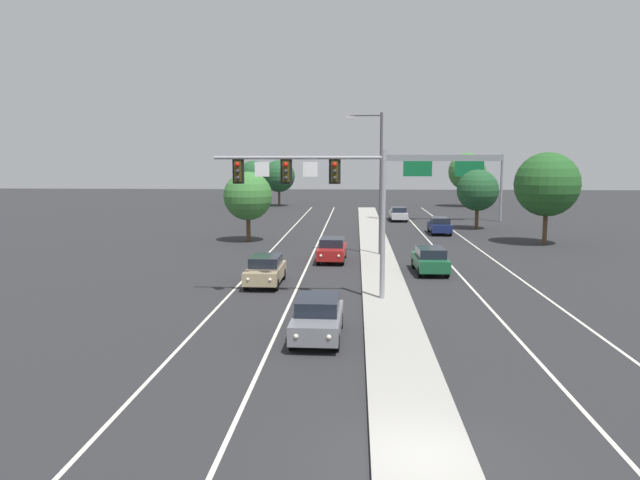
{
  "coord_description": "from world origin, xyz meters",
  "views": [
    {
      "loc": [
        -1.59,
        -12.94,
        6.82
      ],
      "look_at": [
        -3.2,
        14.25,
        3.2
      ],
      "focal_mm": 33.69,
      "sensor_mm": 36.0,
      "label": 1
    }
  ],
  "objects": [
    {
      "name": "ground_plane",
      "position": [
        0.0,
        0.0,
        0.0
      ],
      "size": [
        260.0,
        260.0,
        0.0
      ],
      "primitive_type": "plane",
      "color": "#28282B"
    },
    {
      "name": "median_island",
      "position": [
        0.0,
        18.0,
        0.07
      ],
      "size": [
        2.4,
        110.0,
        0.15
      ],
      "primitive_type": "cube",
      "color": "#9E9B93",
      "rests_on": "ground"
    },
    {
      "name": "lane_stripe_oncoming_center",
      "position": [
        -4.7,
        25.0,
        0.0
      ],
      "size": [
        0.14,
        100.0,
        0.01
      ],
      "primitive_type": "cube",
      "color": "silver",
      "rests_on": "ground"
    },
    {
      "name": "lane_stripe_receding_center",
      "position": [
        4.7,
        25.0,
        0.0
      ],
      "size": [
        0.14,
        100.0,
        0.01
      ],
      "primitive_type": "cube",
      "color": "silver",
      "rests_on": "ground"
    },
    {
      "name": "edge_stripe_left",
      "position": [
        -8.0,
        25.0,
        0.0
      ],
      "size": [
        0.14,
        100.0,
        0.01
      ],
      "primitive_type": "cube",
      "color": "silver",
      "rests_on": "ground"
    },
    {
      "name": "edge_stripe_right",
      "position": [
        8.0,
        25.0,
        0.0
      ],
      "size": [
        0.14,
        100.0,
        0.01
      ],
      "primitive_type": "cube",
      "color": "silver",
      "rests_on": "ground"
    },
    {
      "name": "overhead_signal_mast",
      "position": [
        -3.19,
        15.83,
        5.53
      ],
      "size": [
        8.27,
        0.44,
        7.2
      ],
      "color": "gray",
      "rests_on": "median_island"
    },
    {
      "name": "street_lamp_median",
      "position": [
        -0.03,
        29.83,
        5.79
      ],
      "size": [
        2.58,
        0.28,
        10.0
      ],
      "color": "#4C4C51",
      "rests_on": "median_island"
    },
    {
      "name": "car_oncoming_grey",
      "position": [
        -3.01,
        9.53,
        0.82
      ],
      "size": [
        1.89,
        4.5,
        1.58
      ],
      "color": "slate",
      "rests_on": "ground"
    },
    {
      "name": "car_oncoming_tan",
      "position": [
        -6.52,
        19.44,
        0.82
      ],
      "size": [
        1.84,
        4.48,
        1.58
      ],
      "color": "tan",
      "rests_on": "ground"
    },
    {
      "name": "car_oncoming_red",
      "position": [
        -3.16,
        27.42,
        0.82
      ],
      "size": [
        1.92,
        4.51,
        1.58
      ],
      "color": "maroon",
      "rests_on": "ground"
    },
    {
      "name": "car_receding_green",
      "position": [
        2.99,
        23.48,
        0.82
      ],
      "size": [
        1.92,
        4.51,
        1.58
      ],
      "color": "#195633",
      "rests_on": "ground"
    },
    {
      "name": "car_receding_navy",
      "position": [
        6.28,
        43.26,
        0.82
      ],
      "size": [
        1.85,
        4.48,
        1.58
      ],
      "color": "#141E4C",
      "rests_on": "ground"
    },
    {
      "name": "car_receding_silver",
      "position": [
        3.28,
        55.37,
        0.82
      ],
      "size": [
        1.9,
        4.5,
        1.58
      ],
      "color": "#B7B7BC",
      "rests_on": "ground"
    },
    {
      "name": "highway_sign_gantry",
      "position": [
        8.2,
        55.34,
        6.16
      ],
      "size": [
        13.28,
        0.42,
        7.5
      ],
      "color": "gray",
      "rests_on": "ground"
    },
    {
      "name": "tree_far_right_b",
      "position": [
        10.51,
        47.44,
        3.88
      ],
      "size": [
        4.11,
        4.11,
        5.95
      ],
      "color": "#4C3823",
      "rests_on": "ground"
    },
    {
      "name": "tree_far_right_c",
      "position": [
        14.8,
        77.03,
        5.18
      ],
      "size": [
        5.48,
        5.48,
        7.93
      ],
      "color": "#4C3823",
      "rests_on": "ground"
    },
    {
      "name": "tree_far_left_c",
      "position": [
        -17.04,
        77.57,
        4.45
      ],
      "size": [
        4.71,
        4.71,
        6.82
      ],
      "color": "#4C3823",
      "rests_on": "ground"
    },
    {
      "name": "tree_far_left_a",
      "position": [
        -13.03,
        76.55,
        4.5
      ],
      "size": [
        4.76,
        4.76,
        6.89
      ],
      "color": "#4C3823",
      "rests_on": "ground"
    },
    {
      "name": "tree_far_right_a",
      "position": [
        13.83,
        36.52,
        4.9
      ],
      "size": [
        5.18,
        5.18,
        7.5
      ],
      "color": "#4C3823",
      "rests_on": "ground"
    },
    {
      "name": "tree_far_left_b",
      "position": [
        -10.6,
        36.9,
        3.86
      ],
      "size": [
        4.09,
        4.09,
        5.91
      ],
      "color": "#4C3823",
      "rests_on": "ground"
    }
  ]
}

